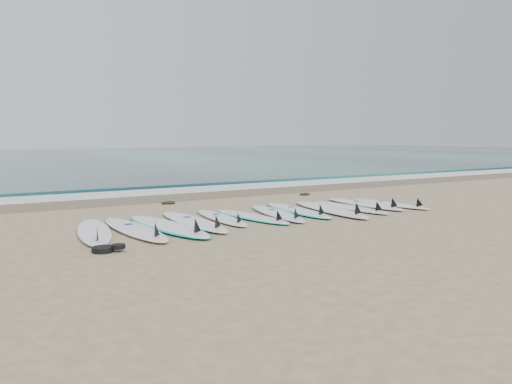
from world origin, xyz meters
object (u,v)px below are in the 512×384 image
surfboard_0 (94,231)px  surfboard_6 (278,213)px  surfboard_11 (391,204)px  leash_coil (106,249)px

surfboard_0 → surfboard_6: surfboard_0 is taller
surfboard_11 → leash_coil: surfboard_11 is taller
surfboard_0 → surfboard_6: (3.83, 0.08, -0.00)m
surfboard_11 → leash_coil: size_ratio=5.18×
surfboard_6 → surfboard_0: bearing=-169.2°
surfboard_6 → leash_coil: 4.26m
surfboard_6 → leash_coil: size_ratio=5.65×
surfboard_6 → surfboard_11: (3.20, -0.13, -0.00)m
surfboard_0 → surfboard_11: 7.03m
surfboard_11 → leash_coil: bearing=-173.9°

